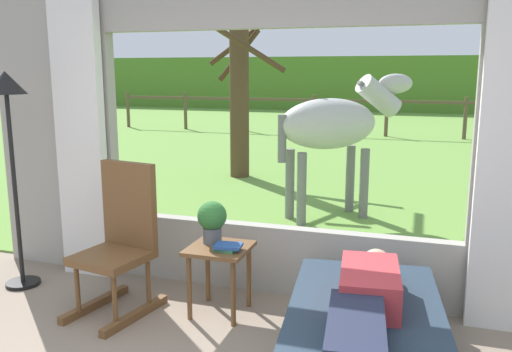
% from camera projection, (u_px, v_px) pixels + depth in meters
% --- Properties ---
extents(back_wall_with_window, '(5.20, 0.12, 2.55)m').
position_uv_depth(back_wall_with_window, '(274.00, 140.00, 4.21)').
color(back_wall_with_window, '#9E998E').
rests_on(back_wall_with_window, ground_plane).
extents(curtain_panel_left, '(0.44, 0.10, 2.40)m').
position_uv_depth(curtain_panel_left, '(81.00, 140.00, 4.60)').
color(curtain_panel_left, silver).
rests_on(curtain_panel_left, ground_plane).
extents(curtain_panel_right, '(0.44, 0.10, 2.40)m').
position_uv_depth(curtain_panel_right, '(512.00, 160.00, 3.57)').
color(curtain_panel_right, silver).
rests_on(curtain_panel_right, ground_plane).
extents(outdoor_pasture_lawn, '(36.00, 21.68, 0.02)m').
position_uv_depth(outdoor_pasture_lawn, '(385.00, 137.00, 14.61)').
color(outdoor_pasture_lawn, olive).
rests_on(outdoor_pasture_lawn, ground_plane).
extents(distant_hill_ridge, '(36.00, 2.00, 2.40)m').
position_uv_depth(distant_hill_ridge, '(406.00, 84.00, 23.55)').
color(distant_hill_ridge, '#4F7C2A').
rests_on(distant_hill_ridge, ground_plane).
extents(recliner_sofa, '(1.10, 1.80, 0.42)m').
position_uv_depth(recliner_sofa, '(364.00, 346.00, 3.11)').
color(recliner_sofa, black).
rests_on(recliner_sofa, ground_plane).
extents(reclining_person, '(0.41, 1.44, 0.22)m').
position_uv_depth(reclining_person, '(365.00, 300.00, 3.00)').
color(reclining_person, '#B23338').
rests_on(reclining_person, recliner_sofa).
extents(rocking_chair, '(0.57, 0.75, 1.12)m').
position_uv_depth(rocking_chair, '(121.00, 240.00, 4.00)').
color(rocking_chair, brown).
rests_on(rocking_chair, ground_plane).
extents(side_table, '(0.44, 0.44, 0.52)m').
position_uv_depth(side_table, '(220.00, 259.00, 3.95)').
color(side_table, brown).
rests_on(side_table, ground_plane).
extents(potted_plant, '(0.22, 0.22, 0.32)m').
position_uv_depth(potted_plant, '(212.00, 219.00, 3.98)').
color(potted_plant, '#4C5156').
rests_on(potted_plant, side_table).
extents(book_stack, '(0.21, 0.17, 0.05)m').
position_uv_depth(book_stack, '(227.00, 247.00, 3.84)').
color(book_stack, '#337247').
rests_on(book_stack, side_table).
extents(floor_lamp_left, '(0.32, 0.32, 1.78)m').
position_uv_depth(floor_lamp_left, '(8.00, 115.00, 4.28)').
color(floor_lamp_left, black).
rests_on(floor_lamp_left, ground_plane).
extents(horse, '(1.61, 1.43, 1.73)m').
position_uv_depth(horse, '(335.00, 125.00, 6.36)').
color(horse, '#B2B2AD').
rests_on(horse, outdoor_pasture_lawn).
extents(pasture_tree, '(1.56, 1.51, 3.46)m').
position_uv_depth(pasture_tree, '(240.00, 79.00, 8.81)').
color(pasture_tree, '#4C3823').
rests_on(pasture_tree, outdoor_pasture_lawn).
extents(pasture_fence_line, '(16.10, 0.10, 1.10)m').
position_uv_depth(pasture_fence_line, '(387.00, 110.00, 14.49)').
color(pasture_fence_line, brown).
rests_on(pasture_fence_line, outdoor_pasture_lawn).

